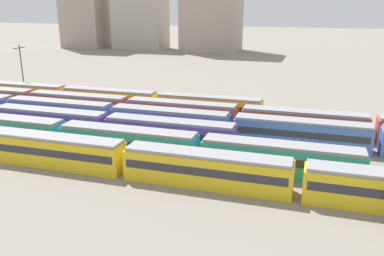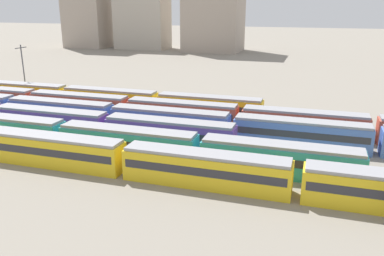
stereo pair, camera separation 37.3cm
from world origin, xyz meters
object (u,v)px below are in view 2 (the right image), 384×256
object	(u,v)px
train_track_3	(169,121)
train_track_2	(51,121)
train_track_1	(63,135)
train_track_4	(182,113)
catenary_pole_1	(23,69)
train_track_0	(205,169)
train_track_5	(110,99)

from	to	relation	value
train_track_3	train_track_2	bearing A→B (deg)	-162.92
train_track_1	train_track_4	size ratio (longest dim) A/B	0.80
catenary_pole_1	train_track_4	bearing A→B (deg)	-12.65
train_track_1	catenary_pole_1	xyz separation A→B (m)	(-25.51, 23.86, 4.06)
train_track_4	train_track_2	bearing A→B (deg)	-148.67
train_track_1	train_track_2	distance (m)	7.78
train_track_0	train_track_5	bearing A→B (deg)	134.48
train_track_3	train_track_4	world-z (taller)	same
train_track_1	train_track_2	size ratio (longest dim) A/B	1.34
train_track_2	catenary_pole_1	world-z (taller)	catenary_pole_1
train_track_1	train_track_3	xyz separation A→B (m)	(11.14, 10.40, 0.00)
catenary_pole_1	train_track_1	bearing A→B (deg)	-43.08
train_track_5	train_track_0	bearing A→B (deg)	-45.52
train_track_4	train_track_5	distance (m)	16.58
train_track_0	train_track_3	distance (m)	18.51
train_track_0	train_track_5	xyz separation A→B (m)	(-25.54, 26.00, -0.00)
train_track_0	train_track_2	xyz separation A→B (m)	(-26.88, 10.40, -0.00)
train_track_2	train_track_3	bearing A→B (deg)	17.08
train_track_1	train_track_5	xyz separation A→B (m)	(-4.44, 20.80, -0.00)
train_track_2	catenary_pole_1	size ratio (longest dim) A/B	5.16
train_track_0	catenary_pole_1	world-z (taller)	catenary_pole_1
train_track_5	catenary_pole_1	bearing A→B (deg)	171.74
train_track_4	train_track_0	bearing A→B (deg)	-64.78
train_track_5	train_track_2	bearing A→B (deg)	-94.93
train_track_0	train_track_5	world-z (taller)	same
catenary_pole_1	train_track_0	bearing A→B (deg)	-31.94
train_track_1	train_track_5	world-z (taller)	same
train_track_5	train_track_4	bearing A→B (deg)	-18.28
train_track_1	train_track_2	world-z (taller)	same
train_track_4	catenary_pole_1	xyz separation A→B (m)	(-36.81, 8.26, 4.06)
train_track_3	train_track_5	distance (m)	18.73
train_track_3	catenary_pole_1	size ratio (longest dim) A/B	8.66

